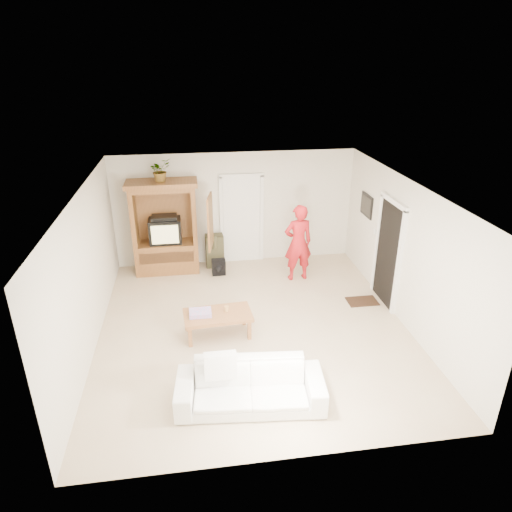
{
  "coord_description": "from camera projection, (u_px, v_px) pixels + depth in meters",
  "views": [
    {
      "loc": [
        -1.0,
        -7.02,
        4.58
      ],
      "look_at": [
        0.13,
        0.6,
        1.15
      ],
      "focal_mm": 32.0,
      "sensor_mm": 36.0,
      "label": 1
    }
  ],
  "objects": [
    {
      "name": "man",
      "position": [
        298.0,
        243.0,
        9.81
      ],
      "size": [
        0.66,
        0.47,
        1.7
      ],
      "primitive_type": "imported",
      "rotation": [
        0.0,
        0.0,
        3.24
      ],
      "color": "red",
      "rests_on": "floor"
    },
    {
      "name": "backpack_olive",
      "position": [
        215.0,
        251.0,
        10.59
      ],
      "size": [
        0.42,
        0.31,
        0.77
      ],
      "primitive_type": null,
      "rotation": [
        0.0,
        0.0,
        0.03
      ],
      "color": "#47442B",
      "rests_on": "floor"
    },
    {
      "name": "doormat",
      "position": [
        362.0,
        301.0,
        9.18
      ],
      "size": [
        0.6,
        0.4,
        0.02
      ],
      "primitive_type": "cube",
      "color": "#382316",
      "rests_on": "floor"
    },
    {
      "name": "candle",
      "position": [
        227.0,
        309.0,
        7.98
      ],
      "size": [
        0.08,
        0.08,
        0.1
      ],
      "primitive_type": "cylinder",
      "color": "tan",
      "rests_on": "coffee_table"
    },
    {
      "name": "door_back",
      "position": [
        242.0,
        220.0,
        10.63
      ],
      "size": [
        0.85,
        0.05,
        2.04
      ],
      "primitive_type": "cube",
      "color": "white",
      "rests_on": "floor"
    },
    {
      "name": "wall_left",
      "position": [
        87.0,
        273.0,
        7.44
      ],
      "size": [
        0.0,
        6.0,
        6.0
      ],
      "primitive_type": "plane",
      "rotation": [
        1.57,
        0.0,
        1.57
      ],
      "color": "silver",
      "rests_on": "floor"
    },
    {
      "name": "armoire",
      "position": [
        167.0,
        233.0,
        10.16
      ],
      "size": [
        1.82,
        1.14,
        2.1
      ],
      "color": "brown",
      "rests_on": "floor"
    },
    {
      "name": "backpack_black",
      "position": [
        219.0,
        267.0,
        10.23
      ],
      "size": [
        0.31,
        0.19,
        0.37
      ],
      "primitive_type": null,
      "rotation": [
        0.0,
        0.0,
        0.04
      ],
      "color": "black",
      "rests_on": "floor"
    },
    {
      "name": "plant",
      "position": [
        160.0,
        170.0,
        9.55
      ],
      "size": [
        0.57,
        0.56,
        0.48
      ],
      "primitive_type": "imported",
      "rotation": [
        0.0,
        0.0,
        0.73
      ],
      "color": "#4C7238",
      "rests_on": "armoire"
    },
    {
      "name": "sofa",
      "position": [
        250.0,
        386.0,
        6.4
      ],
      "size": [
        2.14,
        1.0,
        0.61
      ],
      "primitive_type": "imported",
      "rotation": [
        0.0,
        0.0,
        -0.09
      ],
      "color": "white",
      "rests_on": "floor"
    },
    {
      "name": "wall_back",
      "position": [
        235.0,
        209.0,
        10.52
      ],
      "size": [
        5.5,
        0.0,
        5.5
      ],
      "primitive_type": "plane",
      "rotation": [
        1.57,
        0.0,
        0.0
      ],
      "color": "silver",
      "rests_on": "floor"
    },
    {
      "name": "coffee_table",
      "position": [
        218.0,
        316.0,
        7.95
      ],
      "size": [
        1.22,
        0.72,
        0.44
      ],
      "rotation": [
        0.0,
        0.0,
        0.07
      ],
      "color": "#9F6336",
      "rests_on": "floor"
    },
    {
      "name": "towel",
      "position": [
        200.0,
        313.0,
        7.88
      ],
      "size": [
        0.38,
        0.28,
        0.08
      ],
      "primitive_type": "cube",
      "rotation": [
        0.0,
        0.0,
        0.0
      ],
      "color": "#FF548E",
      "rests_on": "coffee_table"
    },
    {
      "name": "doorway_right",
      "position": [
        388.0,
        254.0,
        8.83
      ],
      "size": [
        0.05,
        0.9,
        2.04
      ],
      "primitive_type": "cube",
      "color": "black",
      "rests_on": "floor"
    },
    {
      "name": "wall_front",
      "position": [
        291.0,
        374.0,
        5.1
      ],
      "size": [
        5.5,
        0.0,
        5.5
      ],
      "primitive_type": "plane",
      "rotation": [
        -1.57,
        0.0,
        0.0
      ],
      "color": "silver",
      "rests_on": "floor"
    },
    {
      "name": "wall_right",
      "position": [
        405.0,
        253.0,
        8.18
      ],
      "size": [
        0.0,
        6.0,
        6.0
      ],
      "primitive_type": "plane",
      "rotation": [
        1.57,
        0.0,
        -1.57
      ],
      "color": "silver",
      "rests_on": "floor"
    },
    {
      "name": "ceiling",
      "position": [
        253.0,
        189.0,
        7.28
      ],
      "size": [
        6.0,
        6.0,
        0.0
      ],
      "primitive_type": "plane",
      "rotation": [
        3.14,
        0.0,
        0.0
      ],
      "color": "white",
      "rests_on": "floor"
    },
    {
      "name": "floor",
      "position": [
        254.0,
        327.0,
        8.34
      ],
      "size": [
        6.0,
        6.0,
        0.0
      ],
      "primitive_type": "plane",
      "color": "tan",
      "rests_on": "ground"
    },
    {
      "name": "framed_picture",
      "position": [
        367.0,
        205.0,
        9.77
      ],
      "size": [
        0.03,
        0.6,
        0.48
      ],
      "primitive_type": "cube",
      "color": "black",
      "rests_on": "wall_right"
    }
  ]
}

